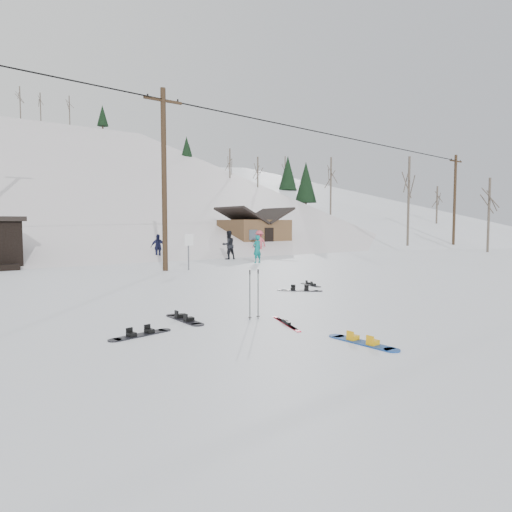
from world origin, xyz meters
TOP-DOWN VIEW (x-y plane):
  - ground at (0.00, 0.00)m, footprint 200.00×200.00m
  - ski_slope at (0.00, 55.00)m, footprint 60.00×85.24m
  - ridge_right at (38.00, 50.00)m, footprint 45.66×93.98m
  - treeline_right at (36.00, 42.00)m, footprint 20.00×60.00m
  - utility_pole at (2.00, 14.00)m, footprint 2.00×0.26m
  - utility_pole_right at (34.00, 17.00)m, footprint 2.00×0.26m
  - trail_sign at (3.10, 13.58)m, footprint 0.50×0.09m
  - cabin at (15.00, 24.00)m, footprint 5.39×4.40m
  - hero_snowboard at (-1.07, -1.21)m, footprint 0.35×1.65m
  - hero_skis at (-1.15, 1.00)m, footprint 0.67×1.59m
  - ski_poles at (-1.43, 1.89)m, footprint 0.34×0.09m
  - board_scatter_a at (-4.31, 2.01)m, footprint 1.46×0.48m
  - board_scatter_b at (-2.86, 2.82)m, footprint 0.32×1.64m
  - board_scatter_d at (2.71, 4.78)m, footprint 1.20×1.23m
  - board_scatter_f at (4.04, 5.62)m, footprint 0.51×1.30m
  - skier_teal at (8.52, 14.98)m, footprint 0.65×0.46m
  - skier_dark at (8.62, 18.29)m, footprint 0.95×0.75m
  - skier_pink at (12.95, 20.59)m, footprint 1.22×0.73m
  - skier_navy at (4.50, 20.23)m, footprint 1.05×0.91m

SIDE VIEW (x-z plane):
  - ski_slope at x=0.00m, z-range -44.99..20.99m
  - ridge_right at x=38.00m, z-range -38.30..16.30m
  - ground at x=0.00m, z-range 0.00..0.00m
  - treeline_right at x=36.00m, z-range -5.00..5.00m
  - board_scatter_f at x=4.04m, z-range -0.02..0.07m
  - hero_skis at x=-1.15m, z-range -0.02..0.07m
  - board_scatter_a at x=-4.31m, z-range -0.03..0.08m
  - board_scatter_d at x=2.71m, z-range -0.03..0.08m
  - board_scatter_b at x=-2.86m, z-range -0.03..0.09m
  - hero_snowboard at x=-1.07m, z-range -0.03..0.09m
  - ski_poles at x=-1.43m, z-range 0.01..1.25m
  - skier_teal at x=8.52m, z-range 0.00..1.68m
  - skier_navy at x=4.50m, z-range 0.00..1.70m
  - skier_pink at x=12.95m, z-range 0.00..1.86m
  - skier_dark at x=8.62m, z-range 0.00..1.91m
  - trail_sign at x=3.10m, z-range 0.35..2.20m
  - cabin at x=15.00m, z-range -0.40..3.37m
  - utility_pole at x=2.00m, z-range 0.18..9.18m
  - utility_pole_right at x=34.00m, z-range 0.18..9.18m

